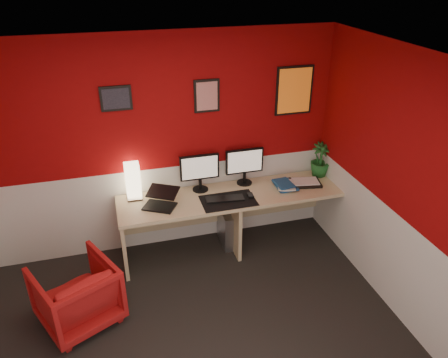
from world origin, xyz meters
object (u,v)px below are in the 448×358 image
at_px(monitor_right, 245,161).
at_px(potted_plant, 320,160).
at_px(monitor_left, 200,167).
at_px(pc_tower, 229,226).
at_px(shoji_lamp, 133,182).
at_px(zen_tray, 305,183).
at_px(laptop, 159,198).
at_px(desk, 233,221).
at_px(armchair, 77,294).

bearing_deg(monitor_right, potted_plant, -2.71).
xyz_separation_m(monitor_left, potted_plant, (1.49, -0.03, -0.08)).
bearing_deg(monitor_left, pc_tower, -14.31).
height_order(shoji_lamp, zen_tray, shoji_lamp).
bearing_deg(pc_tower, zen_tray, -5.82).
distance_m(laptop, monitor_right, 1.10).
bearing_deg(monitor_left, desk, -31.25).
relative_size(desk, shoji_lamp, 6.50).
distance_m(shoji_lamp, monitor_left, 0.76).
bearing_deg(pc_tower, shoji_lamp, 176.26).
height_order(desk, zen_tray, zen_tray).
relative_size(shoji_lamp, laptop, 1.21).
xyz_separation_m(desk, monitor_left, (-0.33, 0.20, 0.66)).
relative_size(desk, armchair, 3.75).
distance_m(potted_plant, pc_tower, 1.37).
xyz_separation_m(monitor_right, zen_tray, (0.69, -0.21, -0.28)).
height_order(pc_tower, armchair, armchair).
bearing_deg(desk, zen_tray, 0.56).
distance_m(shoji_lamp, potted_plant, 2.24).
relative_size(desk, monitor_left, 4.48).
relative_size(potted_plant, pc_tower, 0.93).
xyz_separation_m(monitor_left, armchair, (-1.42, -0.93, -0.70)).
height_order(desk, pc_tower, desk).
bearing_deg(shoji_lamp, pc_tower, -4.98).
xyz_separation_m(zen_tray, potted_plant, (0.26, 0.17, 0.19)).
xyz_separation_m(potted_plant, pc_tower, (-1.17, -0.06, -0.71)).
xyz_separation_m(shoji_lamp, monitor_left, (0.75, -0.01, 0.09)).
relative_size(laptop, pc_tower, 0.73).
xyz_separation_m(desk, potted_plant, (1.15, 0.18, 0.57)).
xyz_separation_m(desk, armchair, (-1.75, -0.73, -0.05)).
xyz_separation_m(desk, monitor_right, (0.21, 0.22, 0.66)).
bearing_deg(armchair, monitor_left, -172.74).
height_order(shoji_lamp, armchair, shoji_lamp).
height_order(monitor_right, pc_tower, monitor_right).
bearing_deg(laptop, armchair, -113.50).
xyz_separation_m(laptop, monitor_left, (0.51, 0.26, 0.18)).
xyz_separation_m(monitor_right, armchair, (-1.96, -0.95, -0.70)).
xyz_separation_m(monitor_left, zen_tray, (1.23, -0.19, -0.28)).
bearing_deg(zen_tray, armchair, -164.40).
bearing_deg(monitor_left, shoji_lamp, 179.10).
bearing_deg(monitor_right, armchair, -154.04).
relative_size(monitor_right, potted_plant, 1.39).
bearing_deg(potted_plant, monitor_right, 177.29).
xyz_separation_m(monitor_left, pc_tower, (0.32, -0.08, -0.80)).
distance_m(shoji_lamp, monitor_right, 1.29).
bearing_deg(potted_plant, laptop, -173.36).
bearing_deg(monitor_left, potted_plant, -0.97).
xyz_separation_m(laptop, potted_plant, (2.00, 0.23, 0.10)).
xyz_separation_m(desk, shoji_lamp, (-1.09, 0.22, 0.56)).
height_order(monitor_left, armchair, monitor_left).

